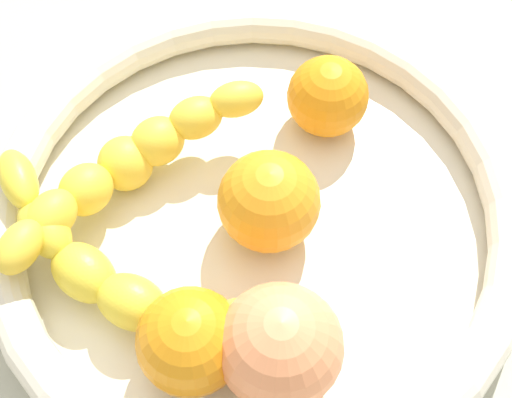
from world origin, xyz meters
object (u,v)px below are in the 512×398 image
at_px(orange_front, 195,343).
at_px(peach_blush, 280,346).
at_px(orange_mid_left, 328,96).
at_px(fruit_bowl, 256,218).
at_px(orange_mid_right, 269,202).
at_px(banana_draped_right, 114,272).
at_px(banana_draped_left, 126,166).

distance_m(orange_front, peach_blush, 0.05).
xyz_separation_m(orange_front, orange_mid_left, (0.20, -0.01, -0.00)).
xyz_separation_m(fruit_bowl, orange_mid_left, (0.09, -0.02, 0.02)).
bearing_deg(orange_mid_left, orange_front, 176.20).
bearing_deg(orange_mid_right, orange_mid_left, -4.12).
relative_size(banana_draped_right, orange_mid_right, 3.37).
bearing_deg(banana_draped_left, fruit_bowl, -85.04).
xyz_separation_m(banana_draped_right, orange_mid_left, (0.17, -0.08, 0.00)).
bearing_deg(banana_draped_left, banana_draped_right, -158.83).
xyz_separation_m(orange_mid_right, peach_blush, (-0.09, -0.04, 0.00)).
distance_m(orange_mid_left, peach_blush, 0.18).
relative_size(fruit_bowl, banana_draped_right, 1.61).
distance_m(orange_front, orange_mid_right, 0.10).
distance_m(fruit_bowl, orange_front, 0.10).
xyz_separation_m(banana_draped_left, orange_mid_right, (0.01, -0.10, 0.00)).
distance_m(fruit_bowl, orange_mid_right, 0.03).
xyz_separation_m(banana_draped_right, orange_mid_right, (0.08, -0.07, 0.00)).
height_order(orange_front, orange_mid_left, orange_front).
relative_size(banana_draped_left, peach_blush, 2.60).
xyz_separation_m(banana_draped_left, peach_blush, (-0.08, -0.14, 0.01)).
bearing_deg(banana_draped_right, fruit_bowl, -38.20).
bearing_deg(banana_draped_right, peach_blush, -95.00).
relative_size(orange_front, orange_mid_right, 0.96).
bearing_deg(banana_draped_left, orange_mid_right, -85.53).
relative_size(banana_draped_right, peach_blush, 3.03).
xyz_separation_m(banana_draped_right, peach_blush, (-0.01, -0.11, 0.01)).
relative_size(banana_draped_left, orange_front, 3.00).
bearing_deg(orange_front, orange_mid_right, -3.49).
bearing_deg(banana_draped_left, orange_mid_left, -45.17).
bearing_deg(fruit_bowl, banana_draped_right, 141.80).
bearing_deg(fruit_bowl, orange_mid_left, -9.27).
bearing_deg(orange_mid_right, banana_draped_right, 138.01).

